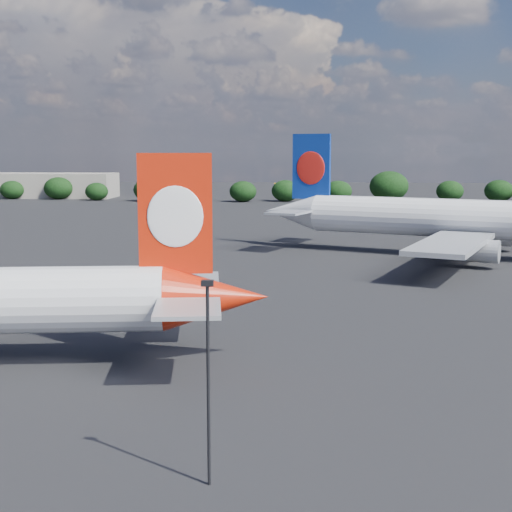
{
  "coord_description": "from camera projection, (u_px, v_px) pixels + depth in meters",
  "views": [
    {
      "loc": [
        19.65,
        -38.9,
        15.62
      ],
      "look_at": [
        16.0,
        12.0,
        8.0
      ],
      "focal_mm": 50.0,
      "sensor_mm": 36.0,
      "label": 1
    }
  ],
  "objects": [
    {
      "name": "highway_sign",
      "position": [
        183.0,
        191.0,
        216.51
      ],
      "size": [
        6.0,
        0.3,
        4.5
      ],
      "color": "#125E1E",
      "rests_on": "ground"
    },
    {
      "name": "ground",
      "position": [
        168.0,
        261.0,
        101.26
      ],
      "size": [
        500.0,
        500.0,
        0.0
      ],
      "primitive_type": "plane",
      "color": "black",
      "rests_on": "ground"
    },
    {
      "name": "china_southern_airliner",
      "position": [
        443.0,
        219.0,
        104.74
      ],
      "size": [
        53.36,
        51.36,
        18.12
      ],
      "color": "white",
      "rests_on": "ground"
    },
    {
      "name": "billboard_yellow",
      "position": [
        282.0,
        188.0,
        220.2
      ],
      "size": [
        5.0,
        0.3,
        5.5
      ],
      "color": "#F3AB15",
      "rests_on": "ground"
    },
    {
      "name": "apron_lamp_post",
      "position": [
        208.0,
        371.0,
        32.73
      ],
      "size": [
        0.55,
        0.3,
        9.8
      ],
      "color": "black",
      "rests_on": "ground"
    },
    {
      "name": "horizon_treeline",
      "position": [
        269.0,
        189.0,
        217.88
      ],
      "size": [
        206.1,
        16.37,
        9.2
      ],
      "color": "black",
      "rests_on": "ground"
    },
    {
      "name": "terminal_building",
      "position": [
        51.0,
        185.0,
        235.48
      ],
      "size": [
        42.0,
        16.0,
        8.0
      ],
      "color": "gray",
      "rests_on": "ground"
    }
  ]
}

